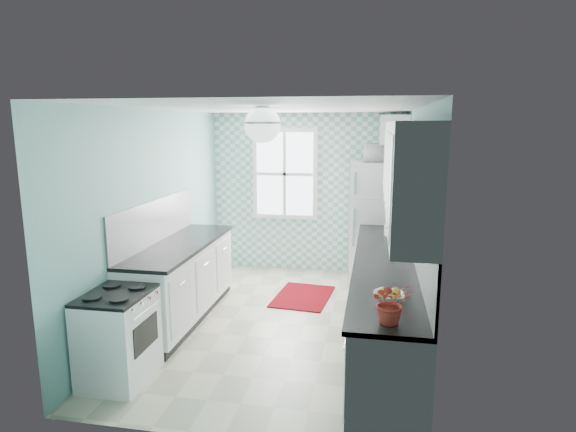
% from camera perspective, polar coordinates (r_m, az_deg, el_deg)
% --- Properties ---
extents(floor, '(3.00, 4.40, 0.02)m').
position_cam_1_polar(floor, '(5.87, -0.94, -12.61)').
color(floor, beige).
rests_on(floor, ground).
extents(ceiling, '(3.00, 4.40, 0.02)m').
position_cam_1_polar(ceiling, '(5.39, -1.03, 12.78)').
color(ceiling, white).
rests_on(ceiling, wall_back).
extents(wall_back, '(3.00, 0.02, 2.50)m').
position_cam_1_polar(wall_back, '(7.64, 2.28, 2.75)').
color(wall_back, '#72ACA7').
rests_on(wall_back, floor).
extents(wall_front, '(3.00, 0.02, 2.50)m').
position_cam_1_polar(wall_front, '(3.43, -8.34, -7.65)').
color(wall_front, '#72ACA7').
rests_on(wall_front, floor).
extents(wall_left, '(0.02, 4.40, 2.50)m').
position_cam_1_polar(wall_left, '(5.97, -15.33, 0.06)').
color(wall_left, '#72ACA7').
rests_on(wall_left, floor).
extents(wall_right, '(0.02, 4.40, 2.50)m').
position_cam_1_polar(wall_right, '(5.41, 14.90, -1.02)').
color(wall_right, '#72ACA7').
rests_on(wall_right, floor).
extents(accent_wall, '(3.00, 0.01, 2.50)m').
position_cam_1_polar(accent_wall, '(7.62, 2.26, 2.72)').
color(accent_wall, '#6EB5AC').
rests_on(accent_wall, wall_back).
extents(window, '(1.04, 0.05, 1.44)m').
position_cam_1_polar(window, '(7.61, -0.37, 5.00)').
color(window, white).
rests_on(window, wall_back).
extents(backsplash_right, '(0.02, 3.60, 0.51)m').
position_cam_1_polar(backsplash_right, '(5.03, 14.96, -2.55)').
color(backsplash_right, white).
rests_on(backsplash_right, wall_right).
extents(backsplash_left, '(0.02, 2.15, 0.51)m').
position_cam_1_polar(backsplash_left, '(5.91, -15.43, -0.60)').
color(backsplash_left, white).
rests_on(backsplash_left, wall_left).
extents(upper_cabinets_right, '(0.33, 3.20, 0.90)m').
position_cam_1_polar(upper_cabinets_right, '(4.71, 13.71, 5.32)').
color(upper_cabinets_right, white).
rests_on(upper_cabinets_right, wall_right).
extents(upper_cabinet_fridge, '(0.40, 0.74, 0.40)m').
position_cam_1_polar(upper_cabinet_fridge, '(7.12, 12.48, 9.98)').
color(upper_cabinet_fridge, white).
rests_on(upper_cabinet_fridge, wall_right).
extents(ceiling_light, '(0.34, 0.34, 0.35)m').
position_cam_1_polar(ceiling_light, '(4.61, -3.02, 10.77)').
color(ceiling_light, silver).
rests_on(ceiling_light, ceiling).
extents(base_cabinets_right, '(0.60, 3.60, 0.90)m').
position_cam_1_polar(base_cabinets_right, '(5.23, 11.36, -10.41)').
color(base_cabinets_right, white).
rests_on(base_cabinets_right, floor).
extents(countertop_right, '(0.63, 3.60, 0.04)m').
position_cam_1_polar(countertop_right, '(5.08, 11.39, -5.46)').
color(countertop_right, black).
rests_on(countertop_right, base_cabinets_right).
extents(base_cabinets_left, '(0.60, 2.15, 0.90)m').
position_cam_1_polar(base_cabinets_left, '(5.98, -12.55, -7.72)').
color(base_cabinets_left, white).
rests_on(base_cabinets_left, floor).
extents(countertop_left, '(0.63, 2.15, 0.04)m').
position_cam_1_polar(countertop_left, '(5.84, -12.61, -3.36)').
color(countertop_left, black).
rests_on(countertop_left, base_cabinets_left).
extents(fridge, '(0.78, 0.77, 1.79)m').
position_cam_1_polar(fridge, '(7.21, 10.54, -0.78)').
color(fridge, white).
rests_on(fridge, floor).
extents(stove, '(0.55, 0.68, 0.82)m').
position_cam_1_polar(stove, '(4.78, -19.45, -13.21)').
color(stove, white).
rests_on(stove, floor).
extents(sink, '(0.48, 0.40, 0.53)m').
position_cam_1_polar(sink, '(5.92, 11.46, -3.01)').
color(sink, silver).
rests_on(sink, countertop_right).
extents(rug, '(0.81, 1.08, 0.02)m').
position_cam_1_polar(rug, '(6.67, 1.78, -9.50)').
color(rug, '#601309').
rests_on(rug, floor).
extents(dish_towel, '(0.12, 0.26, 0.41)m').
position_cam_1_polar(dish_towel, '(6.23, 8.35, -6.53)').
color(dish_towel, '#5BBFBD').
rests_on(dish_towel, base_cabinets_right).
extents(fruit_bowl, '(0.25, 0.25, 0.06)m').
position_cam_1_polar(fruit_bowl, '(3.99, 11.87, -9.33)').
color(fruit_bowl, white).
rests_on(fruit_bowl, countertop_right).
extents(potted_plant, '(0.33, 0.30, 0.32)m').
position_cam_1_polar(potted_plant, '(3.51, 12.13, -9.96)').
color(potted_plant, red).
rests_on(potted_plant, countertop_right).
extents(soap_bottle, '(0.12, 0.12, 0.20)m').
position_cam_1_polar(soap_bottle, '(6.17, 11.88, -1.40)').
color(soap_bottle, '#8AAAB8').
rests_on(soap_bottle, countertop_right).
extents(microwave, '(0.48, 0.33, 0.26)m').
position_cam_1_polar(microwave, '(7.07, 10.83, 7.38)').
color(microwave, white).
rests_on(microwave, fridge).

